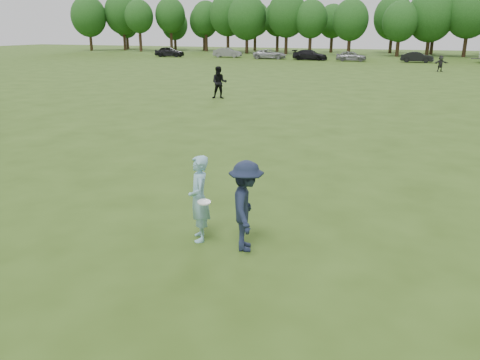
{
  "coord_description": "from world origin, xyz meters",
  "views": [
    {
      "loc": [
        3.2,
        -8.32,
        4.29
      ],
      "look_at": [
        -0.39,
        0.82,
        1.1
      ],
      "focal_mm": 35.0,
      "sensor_mm": 36.0,
      "label": 1
    }
  ],
  "objects": [
    {
      "name": "car_c",
      "position": [
        -18.64,
        59.51,
        0.68
      ],
      "size": [
        5.13,
        2.83,
        1.36
      ],
      "primitive_type": "imported",
      "rotation": [
        0.0,
        0.0,
        1.69
      ],
      "color": "#A7A8AC",
      "rests_on": "ground"
    },
    {
      "name": "car_d",
      "position": [
        -12.5,
        58.93,
        0.71
      ],
      "size": [
        5.02,
        2.25,
        1.43
      ],
      "primitive_type": "imported",
      "rotation": [
        0.0,
        0.0,
        1.52
      ],
      "color": "black",
      "rests_on": "ground"
    },
    {
      "name": "car_b",
      "position": [
        -25.91,
        60.65,
        0.72
      ],
      "size": [
        4.51,
        2.01,
        1.44
      ],
      "primitive_type": "imported",
      "rotation": [
        0.0,
        0.0,
        1.69
      ],
      "color": "slate",
      "rests_on": "ground"
    },
    {
      "name": "ground",
      "position": [
        0.0,
        0.0,
        0.0
      ],
      "size": [
        200.0,
        200.0,
        0.0
      ],
      "primitive_type": "plane",
      "color": "#304A14",
      "rests_on": "ground"
    },
    {
      "name": "car_a",
      "position": [
        -35.02,
        58.71,
        0.79
      ],
      "size": [
        4.75,
        2.25,
        1.57
      ],
      "primitive_type": "imported",
      "rotation": [
        0.0,
        0.0,
        1.66
      ],
      "color": "black",
      "rests_on": "ground"
    },
    {
      "name": "defender",
      "position": [
        0.15,
        -0.21,
        0.93
      ],
      "size": [
        1.05,
        1.36,
        1.86
      ],
      "primitive_type": "imported",
      "rotation": [
        0.0,
        0.0,
        1.91
      ],
      "color": "#1A2239",
      "rests_on": "ground"
    },
    {
      "name": "player_far_a",
      "position": [
        -9.03,
        19.28,
        1.01
      ],
      "size": [
        1.18,
        1.04,
        2.02
      ],
      "primitive_type": "imported",
      "rotation": [
        0.0,
        0.0,
        0.33
      ],
      "color": "black",
      "rests_on": "ground"
    },
    {
      "name": "player_far_d",
      "position": [
        4.42,
        45.55,
        0.83
      ],
      "size": [
        1.57,
        1.19,
        1.66
      ],
      "primitive_type": "imported",
      "rotation": [
        0.0,
        0.0,
        0.53
      ],
      "color": "#2A2A2A",
      "rests_on": "ground"
    },
    {
      "name": "car_e",
      "position": [
        -6.69,
        58.65,
        0.69
      ],
      "size": [
        4.16,
        1.86,
        1.39
      ],
      "primitive_type": "imported",
      "rotation": [
        0.0,
        0.0,
        1.63
      ],
      "color": "gray",
      "rests_on": "ground"
    },
    {
      "name": "disc_in_play",
      "position": [
        -0.66,
        -0.44,
        0.99
      ],
      "size": [
        0.28,
        0.28,
        0.06
      ],
      "color": "white",
      "rests_on": "ground"
    },
    {
      "name": "car_f",
      "position": [
        1.78,
        59.28,
        0.68
      ],
      "size": [
        4.2,
        1.68,
        1.36
      ],
      "primitive_type": "imported",
      "rotation": [
        0.0,
        0.0,
        1.51
      ],
      "color": "black",
      "rests_on": "ground"
    },
    {
      "name": "thrower",
      "position": [
        -0.92,
        -0.14,
        0.92
      ],
      "size": [
        0.72,
        0.8,
        1.84
      ],
      "primitive_type": "imported",
      "rotation": [
        0.0,
        0.0,
        -1.04
      ],
      "color": "#85BACE",
      "rests_on": "ground"
    },
    {
      "name": "treeline",
      "position": [
        2.81,
        76.9,
        6.26
      ],
      "size": [
        130.35,
        18.39,
        11.74
      ],
      "color": "#332114",
      "rests_on": "ground"
    }
  ]
}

